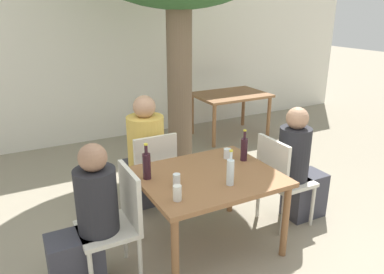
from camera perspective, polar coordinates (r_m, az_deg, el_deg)
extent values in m
plane|color=gray|center=(3.61, 2.32, -16.18)|extent=(30.00, 30.00, 0.00)
cube|color=white|center=(6.13, -13.93, 12.37)|extent=(10.00, 0.08, 2.80)
cylinder|color=brown|center=(4.83, -1.89, 7.37)|extent=(0.32, 0.32, 2.17)
cube|color=brown|center=(3.25, 2.49, -6.06)|extent=(1.17, 0.98, 0.04)
cylinder|color=brown|center=(2.90, -2.58, -17.90)|extent=(0.06, 0.06, 0.68)
cylinder|color=brown|center=(3.40, 14.03, -12.36)|extent=(0.06, 0.06, 0.68)
cylinder|color=brown|center=(3.57, -8.59, -10.31)|extent=(0.06, 0.06, 0.68)
cylinder|color=brown|center=(3.98, 5.87, -6.85)|extent=(0.06, 0.06, 0.68)
cube|color=brown|center=(6.23, 5.92, 6.41)|extent=(1.18, 0.85, 0.04)
cylinder|color=brown|center=(5.76, 3.40, 1.65)|extent=(0.06, 0.06, 0.68)
cylinder|color=brown|center=(6.35, 11.60, 2.98)|extent=(0.06, 0.06, 0.68)
cylinder|color=brown|center=(6.36, 0.01, 3.42)|extent=(0.06, 0.06, 0.68)
cylinder|color=brown|center=(6.90, 7.82, 4.53)|extent=(0.06, 0.06, 0.68)
cube|color=beige|center=(3.07, -12.78, -13.56)|extent=(0.44, 0.44, 0.04)
cube|color=beige|center=(2.99, -9.41, -8.84)|extent=(0.04, 0.44, 0.45)
cylinder|color=beige|center=(3.33, -16.67, -15.97)|extent=(0.04, 0.04, 0.43)
cylinder|color=beige|center=(3.39, -10.20, -14.61)|extent=(0.04, 0.04, 0.43)
cylinder|color=beige|center=(3.10, -7.88, -18.21)|extent=(0.04, 0.04, 0.43)
cube|color=beige|center=(3.85, 14.23, -6.53)|extent=(0.44, 0.44, 0.04)
cube|color=beige|center=(3.63, 12.18, -3.79)|extent=(0.04, 0.44, 0.45)
cylinder|color=beige|center=(3.96, 17.88, -9.97)|extent=(0.04, 0.04, 0.43)
cylinder|color=beige|center=(4.19, 14.21, -7.86)|extent=(0.04, 0.04, 0.43)
cylinder|color=beige|center=(3.72, 13.66, -11.54)|extent=(0.04, 0.04, 0.43)
cylinder|color=beige|center=(3.97, 10.04, -9.16)|extent=(0.04, 0.04, 0.43)
cube|color=beige|center=(3.92, -6.54, -5.51)|extent=(0.44, 0.44, 0.04)
cube|color=beige|center=(3.65, -5.52, -3.24)|extent=(0.44, 0.04, 0.45)
cylinder|color=beige|center=(4.25, -4.97, -6.93)|extent=(0.04, 0.04, 0.43)
cylinder|color=beige|center=(4.13, -9.87, -7.95)|extent=(0.04, 0.04, 0.43)
cylinder|color=beige|center=(3.94, -2.77, -9.13)|extent=(0.04, 0.04, 0.43)
cylinder|color=beige|center=(3.81, -8.02, -10.33)|extent=(0.04, 0.04, 0.43)
cube|color=#383842|center=(3.15, -17.24, -17.81)|extent=(0.40, 0.28, 0.47)
cylinder|color=#232328|center=(2.92, -14.32, -9.35)|extent=(0.31, 0.31, 0.50)
sphere|color=#936B51|center=(2.78, -14.91, -3.05)|extent=(0.21, 0.21, 0.21)
cube|color=#383842|center=(4.11, 16.73, -8.41)|extent=(0.40, 0.28, 0.47)
cylinder|color=#232328|center=(3.78, 15.27, -2.47)|extent=(0.31, 0.31, 0.53)
sphere|color=tan|center=(3.66, 15.76, 2.77)|extent=(0.21, 0.21, 0.21)
cube|color=#383842|center=(4.24, -7.73, -6.84)|extent=(0.34, 0.40, 0.47)
cylinder|color=gold|center=(3.86, -7.04, -1.03)|extent=(0.38, 0.38, 0.58)
sphere|color=tan|center=(3.74, -7.29, 4.60)|extent=(0.23, 0.23, 0.23)
cylinder|color=#331923|center=(3.14, -6.92, -4.46)|extent=(0.07, 0.07, 0.22)
cylinder|color=#331923|center=(3.09, -7.03, -1.90)|extent=(0.03, 0.03, 0.08)
cylinder|color=gold|center=(3.07, -7.06, -1.12)|extent=(0.03, 0.03, 0.01)
cylinder|color=#331923|center=(3.52, 7.93, -1.91)|extent=(0.06, 0.06, 0.21)
cylinder|color=#331923|center=(3.47, 8.05, 0.32)|extent=(0.03, 0.03, 0.08)
cylinder|color=gold|center=(3.45, 8.08, 1.00)|extent=(0.03, 0.03, 0.01)
cylinder|color=silver|center=(3.03, 5.86, -5.41)|extent=(0.06, 0.06, 0.22)
cylinder|color=silver|center=(2.98, 5.96, -2.87)|extent=(0.02, 0.02, 0.08)
cylinder|color=gold|center=(2.96, 5.99, -2.09)|extent=(0.03, 0.03, 0.01)
cylinder|color=silver|center=(2.81, -2.26, -8.53)|extent=(0.07, 0.07, 0.12)
cylinder|color=white|center=(3.57, 5.40, -2.52)|extent=(0.07, 0.07, 0.10)
cylinder|color=white|center=(3.02, -2.36, -6.57)|extent=(0.06, 0.06, 0.10)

